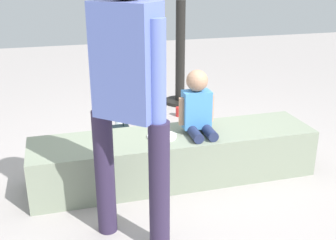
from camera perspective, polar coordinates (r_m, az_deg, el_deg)
name	(u,v)px	position (r m, az deg, el deg)	size (l,w,h in m)	color
ground_plane	(175,178)	(3.30, 0.95, -7.94)	(12.00, 12.00, 0.00)	#9F9794
concrete_ledge	(175,157)	(3.21, 0.97, -5.05)	(2.16, 0.50, 0.37)	gray
child_seated	(197,106)	(3.11, 4.06, 1.95)	(0.28, 0.32, 0.48)	#212A4C
adult_standing	(128,80)	(2.22, -5.56, 5.46)	(0.39, 0.38, 1.66)	#2E2440
cake_plate	(162,134)	(3.09, -0.84, -1.99)	(0.22, 0.22, 0.07)	white
gift_bag	(157,137)	(3.70, -1.53, -2.33)	(0.24, 0.08, 0.31)	#4C99E0
railing_post	(180,66)	(4.91, 1.68, 7.47)	(0.36, 0.36, 1.20)	black
water_bottle_near_gift	(161,121)	(4.20, -1.02, -0.15)	(0.06, 0.06, 0.19)	silver
water_bottle_far_side	(118,122)	(4.16, -6.85, -0.30)	(0.07, 0.07, 0.22)	silver
party_cup_red	(179,112)	(4.57, 1.53, 1.15)	(0.08, 0.08, 0.10)	red
handbag_black_leather	(112,136)	(3.82, -7.64, -2.18)	(0.31, 0.10, 0.31)	black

